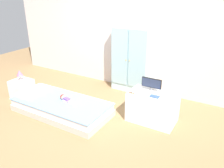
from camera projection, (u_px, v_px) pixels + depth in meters
ground_plane at (92, 118)px, 3.99m from camera, size 10.00×10.00×0.02m
back_wall at (133, 27)px, 4.71m from camera, size 6.40×0.05×2.70m
bed at (62, 107)px, 4.11m from camera, size 1.76×0.83×0.24m
pillow at (34, 91)px, 4.36m from camera, size 0.32×0.59×0.06m
doll at (65, 99)px, 4.07m from camera, size 0.39×0.16×0.10m
nightstand at (22, 88)px, 4.71m from camera, size 0.38×0.38×0.35m
table_lamp at (20, 73)px, 4.58m from camera, size 0.13×0.13×0.22m
wardrobe at (131, 58)px, 4.78m from camera, size 0.80×0.31×1.44m
tv_stand at (153, 107)px, 3.81m from camera, size 0.78×0.48×0.51m
tv_monitor at (151, 83)px, 3.76m from camera, size 0.34×0.10×0.22m
rocking_horse_toy at (132, 91)px, 3.71m from camera, size 0.09×0.04×0.11m
book_blue at (155, 96)px, 3.60m from camera, size 0.15×0.09×0.02m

